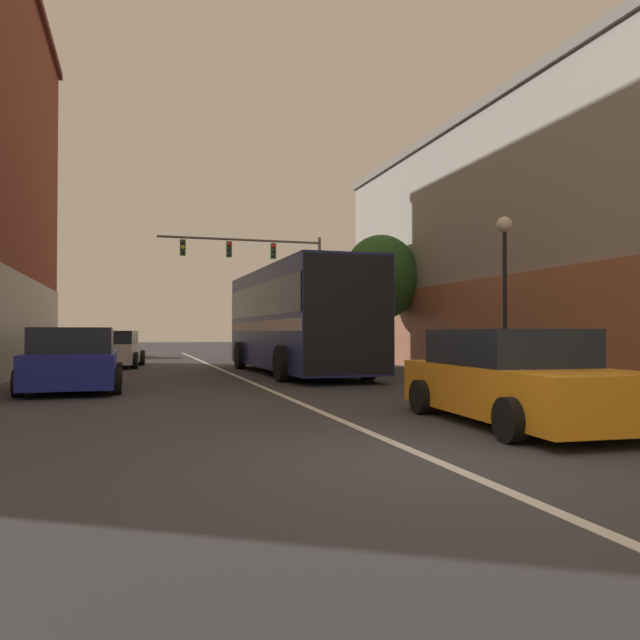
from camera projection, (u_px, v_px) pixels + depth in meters
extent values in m
plane|color=#38383D|center=(436.00, 461.00, 6.62)|extent=(160.00, 160.00, 0.00)
cube|color=silver|center=(229.00, 373.00, 20.93)|extent=(0.14, 41.90, 0.01)
cube|color=#9E998E|center=(19.00, 325.00, 19.68)|extent=(0.24, 18.86, 3.20)
cube|color=#9E998E|center=(550.00, 244.00, 21.21)|extent=(6.04, 22.15, 8.75)
cube|color=#A86647|center=(474.00, 327.00, 20.31)|extent=(0.24, 21.71, 3.06)
cube|color=slate|center=(549.00, 121.00, 21.30)|extent=(6.28, 22.37, 0.30)
cube|color=navy|center=(296.00, 318.00, 20.48)|extent=(2.69, 10.06, 3.18)
cube|color=black|center=(296.00, 301.00, 20.49)|extent=(2.74, 9.87, 1.02)
cube|color=beige|center=(296.00, 326.00, 20.48)|extent=(2.73, 9.97, 0.32)
cube|color=black|center=(349.00, 314.00, 15.74)|extent=(2.43, 0.11, 3.06)
cylinder|color=black|center=(240.00, 356.00, 23.02)|extent=(0.32, 1.01, 1.00)
cylinder|color=black|center=(306.00, 355.00, 23.80)|extent=(0.32, 1.01, 1.00)
cylinder|color=black|center=(282.00, 364.00, 17.11)|extent=(0.32, 1.01, 1.00)
cylinder|color=black|center=(368.00, 362.00, 17.89)|extent=(0.32, 1.01, 1.00)
cube|color=orange|center=(517.00, 390.00, 9.26)|extent=(2.05, 4.63, 0.71)
cube|color=black|center=(507.00, 347.00, 9.54)|extent=(1.79, 2.45, 0.55)
cylinder|color=black|center=(421.00, 397.00, 10.41)|extent=(0.25, 0.58, 0.57)
cylinder|color=black|center=(521.00, 394.00, 10.84)|extent=(0.25, 0.58, 0.57)
cylinder|color=black|center=(511.00, 420.00, 7.67)|extent=(0.25, 0.58, 0.57)
cylinder|color=black|center=(640.00, 415.00, 8.11)|extent=(0.25, 0.58, 0.57)
cube|color=silver|center=(113.00, 353.00, 24.25)|extent=(2.28, 4.29, 0.74)
cube|color=black|center=(113.00, 337.00, 24.06)|extent=(1.91, 2.31, 0.50)
cylinder|color=black|center=(94.00, 358.00, 25.33)|extent=(0.29, 0.64, 0.62)
cylinder|color=black|center=(142.00, 358.00, 25.66)|extent=(0.29, 0.64, 0.62)
cylinder|color=black|center=(81.00, 361.00, 22.82)|extent=(0.29, 0.64, 0.62)
cylinder|color=black|center=(135.00, 360.00, 23.16)|extent=(0.29, 0.64, 0.62)
cube|color=navy|center=(74.00, 368.00, 14.69)|extent=(1.94, 4.39, 0.74)
cube|color=black|center=(73.00, 340.00, 14.49)|extent=(1.77, 2.29, 0.58)
cylinder|color=black|center=(36.00, 375.00, 15.68)|extent=(0.23, 0.58, 0.58)
cylinder|color=black|center=(118.00, 373.00, 16.27)|extent=(0.23, 0.58, 0.58)
cylinder|color=black|center=(18.00, 383.00, 13.10)|extent=(0.23, 0.58, 0.58)
cylinder|color=black|center=(116.00, 381.00, 13.68)|extent=(0.23, 0.58, 0.58)
cube|color=black|center=(106.00, 348.00, 33.85)|extent=(2.14, 4.58, 0.71)
cube|color=black|center=(107.00, 336.00, 33.66)|extent=(1.81, 2.44, 0.56)
cylinder|color=black|center=(88.00, 351.00, 34.78)|extent=(0.27, 0.60, 0.58)
cylinder|color=black|center=(122.00, 351.00, 35.46)|extent=(0.27, 0.60, 0.58)
cylinder|color=black|center=(89.00, 353.00, 32.23)|extent=(0.27, 0.60, 0.58)
cylinder|color=black|center=(126.00, 352.00, 32.91)|extent=(0.27, 0.60, 0.58)
cylinder|color=#514C47|center=(319.00, 297.00, 33.33)|extent=(0.18, 0.18, 6.44)
cylinder|color=#514C47|center=(241.00, 240.00, 32.18)|extent=(8.45, 0.12, 0.12)
cube|color=#234723|center=(273.00, 251.00, 32.65)|extent=(0.28, 0.24, 0.80)
sphere|color=red|center=(274.00, 246.00, 32.51)|extent=(0.18, 0.18, 0.18)
sphere|color=black|center=(274.00, 251.00, 32.51)|extent=(0.18, 0.18, 0.18)
sphere|color=black|center=(274.00, 255.00, 32.50)|extent=(0.18, 0.18, 0.18)
cube|color=#234723|center=(229.00, 249.00, 31.98)|extent=(0.28, 0.24, 0.80)
sphere|color=red|center=(229.00, 244.00, 31.84)|extent=(0.18, 0.18, 0.18)
sphere|color=black|center=(229.00, 249.00, 31.84)|extent=(0.18, 0.18, 0.18)
sphere|color=black|center=(229.00, 254.00, 31.83)|extent=(0.18, 0.18, 0.18)
cube|color=#234723|center=(183.00, 248.00, 31.32)|extent=(0.28, 0.24, 0.80)
sphere|color=black|center=(183.00, 242.00, 31.18)|extent=(0.18, 0.18, 0.18)
sphere|color=orange|center=(183.00, 247.00, 31.17)|extent=(0.18, 0.18, 0.18)
sphere|color=black|center=(183.00, 252.00, 31.17)|extent=(0.18, 0.18, 0.18)
cone|color=black|center=(505.00, 383.00, 15.36)|extent=(0.26, 0.26, 0.20)
cylinder|color=black|center=(505.00, 309.00, 15.39)|extent=(0.10, 0.10, 3.90)
sphere|color=#EFE5CC|center=(505.00, 225.00, 15.43)|extent=(0.40, 0.40, 0.40)
cylinder|color=#4C3823|center=(381.00, 338.00, 24.84)|extent=(0.16, 0.16, 2.26)
ellipsoid|color=#2D5B28|center=(381.00, 277.00, 24.89)|extent=(3.08, 2.77, 3.39)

